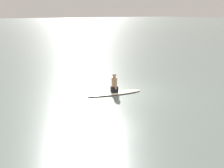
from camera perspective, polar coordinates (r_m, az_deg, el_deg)
ground_plane at (r=17.29m, az=1.69°, el=-1.30°), size 400.00×400.00×0.00m
surfboard at (r=16.61m, az=0.45°, el=-1.74°), size 1.35×3.30×0.10m
person_paddler at (r=16.48m, az=0.45°, el=0.04°), size 0.47×0.40×1.06m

